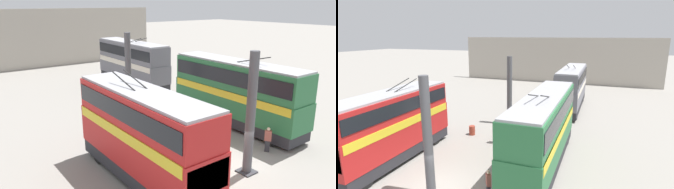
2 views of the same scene
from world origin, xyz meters
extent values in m
plane|color=gray|center=(0.00, 0.00, 0.00)|extent=(240.00, 240.00, 0.00)
cube|color=#A8A093|center=(37.13, 0.00, 4.15)|extent=(0.50, 36.00, 8.30)
cylinder|color=#4C4C51|center=(-0.76, 0.00, 3.41)|extent=(0.51, 0.51, 6.82)
cylinder|color=#4C4C51|center=(12.11, 0.00, 3.41)|extent=(0.51, 0.51, 6.82)
cube|color=#333338|center=(12.11, 0.00, 0.04)|extent=(0.92, 0.92, 0.08)
cylinder|color=black|center=(9.08, -6.12, 0.46)|extent=(0.92, 0.30, 0.92)
cylinder|color=black|center=(9.08, -4.02, 0.46)|extent=(0.92, 0.30, 0.92)
cylinder|color=black|center=(0.65, -4.02, 0.46)|extent=(0.92, 0.30, 0.92)
cube|color=#28282D|center=(4.77, -5.07, 0.63)|extent=(11.21, 2.45, 0.76)
cube|color=#286B3D|center=(4.77, -5.07, 1.96)|extent=(11.44, 2.50, 1.91)
cube|color=yellow|center=(4.77, -5.07, 2.64)|extent=(11.09, 2.54, 0.55)
cube|color=#286B3D|center=(4.77, -5.07, 3.88)|extent=(11.32, 2.43, 1.93)
cube|color=black|center=(4.77, -5.07, 3.98)|extent=(10.98, 2.51, 1.06)
cube|color=#9E9EA3|center=(4.77, -5.07, 4.92)|extent=(11.21, 2.25, 0.14)
cube|color=black|center=(10.42, -5.07, 2.15)|extent=(0.12, 2.30, 1.22)
cylinder|color=#282828|center=(3.34, -5.42, 5.28)|extent=(2.35, 0.07, 0.65)
cylinder|color=#282828|center=(3.34, -4.72, 5.28)|extent=(2.35, 0.07, 0.65)
cylinder|color=black|center=(24.31, -6.12, 0.55)|extent=(1.10, 0.30, 1.10)
cylinder|color=black|center=(24.31, -4.02, 0.55)|extent=(1.10, 0.30, 1.10)
cylinder|color=black|center=(16.05, -6.12, 0.55)|extent=(1.10, 0.30, 1.10)
cylinder|color=black|center=(16.05, -4.02, 0.55)|extent=(1.10, 0.30, 1.10)
cube|color=#28282D|center=(20.08, -5.07, 0.70)|extent=(11.04, 2.45, 0.80)
cube|color=slate|center=(20.08, -5.07, 2.05)|extent=(11.26, 2.50, 1.90)
cube|color=silver|center=(20.08, -5.07, 2.72)|extent=(10.92, 2.54, 0.55)
cube|color=slate|center=(20.08, -5.07, 3.92)|extent=(11.15, 2.43, 1.85)
cube|color=black|center=(20.08, -5.07, 4.02)|extent=(10.81, 2.51, 1.02)
cube|color=#9E9EA3|center=(20.08, -5.07, 4.92)|extent=(11.04, 2.25, 0.14)
cube|color=black|center=(25.65, -5.07, 2.24)|extent=(0.12, 2.30, 1.22)
cylinder|color=#282828|center=(18.67, -5.42, 5.28)|extent=(2.35, 0.07, 0.65)
cylinder|color=#282828|center=(18.67, -4.72, 5.28)|extent=(2.35, 0.07, 0.65)
cylinder|color=black|center=(-1.52, 4.02, 0.49)|extent=(0.98, 0.30, 0.98)
cylinder|color=black|center=(-1.52, 6.12, 0.49)|extent=(0.98, 0.30, 0.98)
cylinder|color=black|center=(5.30, 4.02, 0.49)|extent=(0.98, 0.30, 0.98)
cylinder|color=black|center=(5.30, 6.12, 0.49)|extent=(0.98, 0.30, 0.98)
cube|color=#28282D|center=(1.99, 5.07, 0.65)|extent=(9.62, 2.45, 0.77)
cube|color=red|center=(1.99, 5.07, 2.11)|extent=(9.82, 2.50, 2.15)
cube|color=yellow|center=(1.99, 5.07, 2.91)|extent=(9.53, 2.54, 0.55)
cube|color=red|center=(1.99, 5.07, 4.02)|extent=(9.72, 2.43, 1.66)
cube|color=black|center=(1.99, 5.07, 4.10)|extent=(9.43, 2.51, 0.91)
cube|color=#9E9EA3|center=(1.99, 5.07, 4.92)|extent=(9.62, 2.25, 0.14)
cylinder|color=#282828|center=(3.22, 4.72, 5.28)|extent=(2.35, 0.07, 0.65)
cylinder|color=#282828|center=(3.22, 5.42, 5.28)|extent=(2.35, 0.07, 0.65)
cube|color=#2D2D33|center=(7.23, -0.59, 0.40)|extent=(0.36, 0.31, 0.80)
cube|color=#934C42|center=(7.23, -0.59, 1.14)|extent=(0.48, 0.39, 0.69)
sphere|color=tan|center=(7.23, -0.59, 1.60)|extent=(0.23, 0.23, 0.23)
cube|color=#934C42|center=(0.20, -3.09, 1.10)|extent=(0.48, 0.43, 0.66)
sphere|color=beige|center=(0.20, -3.09, 1.54)|extent=(0.22, 0.22, 0.22)
cylinder|color=#933828|center=(8.19, 2.16, 0.41)|extent=(0.54, 0.54, 0.83)
cylinder|color=#933828|center=(8.19, 2.16, 0.41)|extent=(0.56, 0.56, 0.04)
camera|label=1|loc=(-11.29, 13.38, 9.18)|focal=35.00mm
camera|label=2|loc=(-11.54, -8.54, 8.84)|focal=28.00mm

